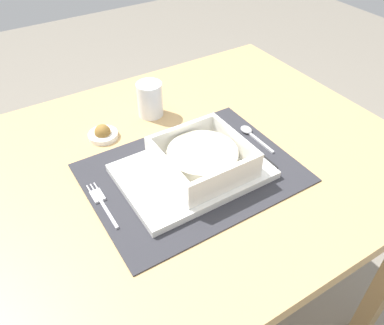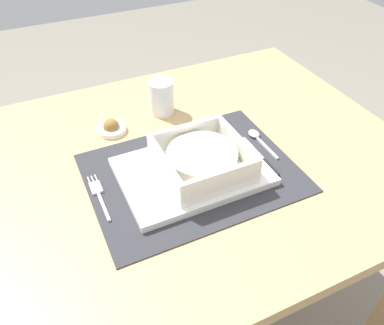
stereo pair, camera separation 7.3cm
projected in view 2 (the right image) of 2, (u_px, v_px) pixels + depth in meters
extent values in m
plane|color=gray|center=(189.00, 320.00, 1.36)|extent=(6.00, 6.00, 0.00)
cube|color=tan|center=(188.00, 161.00, 0.88)|extent=(1.00, 0.79, 0.03)
cube|color=#A48252|center=(12.00, 227.00, 1.22)|extent=(0.05, 0.05, 0.71)
cube|color=#A48252|center=(257.00, 150.00, 1.51)|extent=(0.05, 0.05, 0.71)
cube|color=#2D2D33|center=(192.00, 173.00, 0.83)|extent=(0.43, 0.33, 0.00)
cube|color=white|center=(192.00, 171.00, 0.82)|extent=(0.30, 0.21, 0.02)
cube|color=white|center=(202.00, 167.00, 0.81)|extent=(0.17, 0.17, 0.01)
cube|color=white|center=(165.00, 167.00, 0.77)|extent=(0.01, 0.17, 0.05)
cube|color=white|center=(237.00, 145.00, 0.82)|extent=(0.01, 0.17, 0.05)
cube|color=white|center=(221.00, 181.00, 0.74)|extent=(0.15, 0.01, 0.05)
cube|color=white|center=(185.00, 134.00, 0.85)|extent=(0.15, 0.01, 0.05)
cylinder|color=beige|center=(202.00, 159.00, 0.80)|extent=(0.15, 0.15, 0.03)
cube|color=silver|center=(104.00, 207.00, 0.75)|extent=(0.01, 0.08, 0.00)
cube|color=silver|center=(96.00, 188.00, 0.79)|extent=(0.02, 0.04, 0.00)
cylinder|color=silver|center=(89.00, 180.00, 0.81)|extent=(0.00, 0.02, 0.00)
cylinder|color=silver|center=(93.00, 179.00, 0.81)|extent=(0.00, 0.02, 0.00)
cylinder|color=silver|center=(96.00, 178.00, 0.81)|extent=(0.00, 0.02, 0.00)
cube|color=silver|center=(267.00, 148.00, 0.89)|extent=(0.01, 0.09, 0.00)
ellipsoid|color=silver|center=(253.00, 133.00, 0.93)|extent=(0.02, 0.03, 0.01)
cube|color=black|center=(269.00, 168.00, 0.84)|extent=(0.01, 0.06, 0.01)
cube|color=silver|center=(252.00, 149.00, 0.89)|extent=(0.01, 0.09, 0.00)
cylinder|color=white|center=(161.00, 97.00, 0.98)|extent=(0.06, 0.06, 0.09)
cylinder|color=#C64C1E|center=(162.00, 104.00, 1.00)|extent=(0.05, 0.05, 0.04)
cylinder|color=white|center=(112.00, 129.00, 0.94)|extent=(0.07, 0.07, 0.01)
sphere|color=olive|center=(111.00, 126.00, 0.94)|extent=(0.04, 0.04, 0.04)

